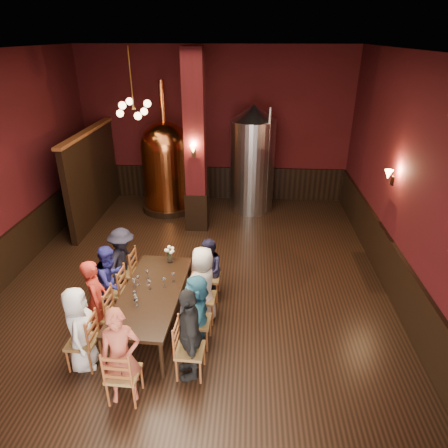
# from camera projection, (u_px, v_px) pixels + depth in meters

# --- Properties ---
(room) EXTENTS (10.00, 10.02, 4.50)m
(room) POSITION_uv_depth(u_px,v_px,m) (191.00, 184.00, 7.37)
(room) COLOR black
(room) RESTS_ON ground
(wainscot_right) EXTENTS (0.08, 9.90, 1.00)m
(wainscot_right) POSITION_uv_depth(u_px,v_px,m) (393.00, 272.00, 7.89)
(wainscot_right) COLOR black
(wainscot_right) RESTS_ON ground
(wainscot_back) EXTENTS (7.90, 0.08, 1.00)m
(wainscot_back) POSITION_uv_depth(u_px,v_px,m) (215.00, 182.00, 12.58)
(wainscot_back) COLOR black
(wainscot_back) RESTS_ON ground
(wainscot_left) EXTENTS (0.08, 9.90, 1.00)m
(wainscot_left) POSITION_uv_depth(u_px,v_px,m) (7.00, 258.00, 8.36)
(wainscot_left) COLOR black
(wainscot_left) RESTS_ON ground
(column) EXTENTS (0.58, 0.58, 4.50)m
(column) POSITION_uv_depth(u_px,v_px,m) (195.00, 145.00, 9.90)
(column) COLOR #470F14
(column) RESTS_ON ground
(partition) EXTENTS (0.22, 3.50, 2.40)m
(partition) POSITION_uv_depth(u_px,v_px,m) (93.00, 177.00, 10.89)
(partition) COLOR black
(partition) RESTS_ON ground
(pendant_cluster) EXTENTS (0.90, 0.90, 1.70)m
(pendant_cluster) POSITION_uv_depth(u_px,v_px,m) (134.00, 109.00, 9.71)
(pendant_cluster) COLOR #A57226
(pendant_cluster) RESTS_ON room
(sconce_wall) EXTENTS (0.20, 0.20, 0.36)m
(sconce_wall) POSITION_uv_depth(u_px,v_px,m) (393.00, 177.00, 7.87)
(sconce_wall) COLOR black
(sconce_wall) RESTS_ON room
(sconce_column) EXTENTS (0.20, 0.20, 0.36)m
(sconce_column) POSITION_uv_depth(u_px,v_px,m) (194.00, 150.00, 9.65)
(sconce_column) COLOR black
(sconce_column) RESTS_ON column
(dining_table) EXTENTS (1.09, 2.44, 0.75)m
(dining_table) POSITION_uv_depth(u_px,v_px,m) (152.00, 295.00, 6.88)
(dining_table) COLOR black
(dining_table) RESTS_ON ground
(chair_0) EXTENTS (0.48, 0.48, 0.92)m
(chair_0) POSITION_uv_depth(u_px,v_px,m) (82.00, 341.00, 6.17)
(chair_0) COLOR #994F26
(chair_0) RESTS_ON ground
(person_0) EXTENTS (0.58, 0.77, 1.42)m
(person_0) POSITION_uv_depth(u_px,v_px,m) (79.00, 329.00, 6.06)
(person_0) COLOR white
(person_0) RESTS_ON ground
(chair_1) EXTENTS (0.48, 0.48, 0.92)m
(chair_1) POSITION_uv_depth(u_px,v_px,m) (99.00, 314.00, 6.77)
(chair_1) COLOR #994F26
(chair_1) RESTS_ON ground
(person_1) EXTENTS (0.51, 0.63, 1.50)m
(person_1) POSITION_uv_depth(u_px,v_px,m) (96.00, 300.00, 6.64)
(person_1) COLOR #A5281C
(person_1) RESTS_ON ground
(chair_2) EXTENTS (0.48, 0.48, 0.92)m
(chair_2) POSITION_uv_depth(u_px,v_px,m) (113.00, 291.00, 7.36)
(chair_2) COLOR #994F26
(chair_2) RESTS_ON ground
(person_2) EXTENTS (0.54, 0.75, 1.40)m
(person_2) POSITION_uv_depth(u_px,v_px,m) (111.00, 281.00, 7.26)
(person_2) COLOR navy
(person_2) RESTS_ON ground
(chair_3) EXTENTS (0.48, 0.48, 0.92)m
(chair_3) POSITION_uv_depth(u_px,v_px,m) (125.00, 272.00, 7.96)
(chair_3) COLOR #994F26
(chair_3) RESTS_ON ground
(person_3) EXTENTS (0.67, 0.99, 1.41)m
(person_3) POSITION_uv_depth(u_px,v_px,m) (123.00, 261.00, 7.85)
(person_3) COLOR black
(person_3) RESTS_ON ground
(chair_4) EXTENTS (0.48, 0.48, 0.92)m
(chair_4) POSITION_uv_depth(u_px,v_px,m) (190.00, 350.00, 6.01)
(chair_4) COLOR #994F26
(chair_4) RESTS_ON ground
(person_4) EXTENTS (0.58, 0.97, 1.55)m
(person_4) POSITION_uv_depth(u_px,v_px,m) (189.00, 334.00, 5.87)
(person_4) COLOR black
(person_4) RESTS_ON ground
(chair_5) EXTENTS (0.48, 0.48, 0.92)m
(chair_5) POSITION_uv_depth(u_px,v_px,m) (198.00, 321.00, 6.61)
(chair_5) COLOR #994F26
(chair_5) RESTS_ON ground
(person_5) EXTENTS (0.58, 1.28, 1.33)m
(person_5) POSITION_uv_depth(u_px,v_px,m) (197.00, 311.00, 6.52)
(person_5) COLOR teal
(person_5) RESTS_ON ground
(chair_6) EXTENTS (0.48, 0.48, 0.92)m
(chair_6) POSITION_uv_depth(u_px,v_px,m) (204.00, 297.00, 7.20)
(chair_6) COLOR #994F26
(chair_6) RESTS_ON ground
(person_6) EXTENTS (0.62, 0.80, 1.46)m
(person_6) POSITION_uv_depth(u_px,v_px,m) (203.00, 285.00, 7.08)
(person_6) COLOR silver
(person_6) RESTS_ON ground
(chair_7) EXTENTS (0.48, 0.48, 0.92)m
(chair_7) POSITION_uv_depth(u_px,v_px,m) (209.00, 277.00, 7.80)
(chair_7) COLOR #994F26
(chair_7) RESTS_ON ground
(person_7) EXTENTS (0.45, 0.67, 1.26)m
(person_7) POSITION_uv_depth(u_px,v_px,m) (209.00, 269.00, 7.72)
(person_7) COLOR #1C1A35
(person_7) RESTS_ON ground
(chair_8) EXTENTS (0.48, 0.48, 0.92)m
(chair_8) POSITION_uv_depth(u_px,v_px,m) (123.00, 373.00, 5.59)
(chair_8) COLOR #994F26
(chair_8) RESTS_ON ground
(person_8) EXTENTS (0.63, 0.50, 1.53)m
(person_8) POSITION_uv_depth(u_px,v_px,m) (121.00, 357.00, 5.46)
(person_8) COLOR #AB4D39
(person_8) RESTS_ON ground
(copper_kettle) EXTENTS (1.76, 1.76, 3.67)m
(copper_kettle) POSITION_uv_depth(u_px,v_px,m) (166.00, 166.00, 11.40)
(copper_kettle) COLOR black
(copper_kettle) RESTS_ON ground
(steel_vessel) EXTENTS (1.59, 1.59, 3.03)m
(steel_vessel) POSITION_uv_depth(u_px,v_px,m) (252.00, 159.00, 11.33)
(steel_vessel) COLOR #B2B2B7
(steel_vessel) RESTS_ON ground
(rose_vase) EXTENTS (0.20, 0.20, 0.34)m
(rose_vase) POSITION_uv_depth(u_px,v_px,m) (169.00, 252.00, 7.65)
(rose_vase) COLOR white
(rose_vase) RESTS_ON dining_table
(wine_glass_0) EXTENTS (0.07, 0.07, 0.17)m
(wine_glass_0) POSITION_uv_depth(u_px,v_px,m) (147.00, 275.00, 7.17)
(wine_glass_0) COLOR white
(wine_glass_0) RESTS_ON dining_table
(wine_glass_1) EXTENTS (0.07, 0.07, 0.17)m
(wine_glass_1) POSITION_uv_depth(u_px,v_px,m) (137.00, 301.00, 6.47)
(wine_glass_1) COLOR white
(wine_glass_1) RESTS_ON dining_table
(wine_glass_2) EXTENTS (0.07, 0.07, 0.17)m
(wine_glass_2) POSITION_uv_depth(u_px,v_px,m) (135.00, 296.00, 6.61)
(wine_glass_2) COLOR white
(wine_glass_2) RESTS_ON dining_table
(wine_glass_3) EXTENTS (0.07, 0.07, 0.17)m
(wine_glass_3) POSITION_uv_depth(u_px,v_px,m) (135.00, 297.00, 6.57)
(wine_glass_3) COLOR white
(wine_glass_3) RESTS_ON dining_table
(wine_glass_4) EXTENTS (0.07, 0.07, 0.17)m
(wine_glass_4) POSITION_uv_depth(u_px,v_px,m) (134.00, 283.00, 6.94)
(wine_glass_4) COLOR white
(wine_glass_4) RESTS_ON dining_table
(wine_glass_5) EXTENTS (0.07, 0.07, 0.17)m
(wine_glass_5) POSITION_uv_depth(u_px,v_px,m) (149.00, 285.00, 6.89)
(wine_glass_5) COLOR white
(wine_glass_5) RESTS_ON dining_table
(wine_glass_6) EXTENTS (0.07, 0.07, 0.17)m
(wine_glass_6) POSITION_uv_depth(u_px,v_px,m) (174.00, 278.00, 7.09)
(wine_glass_6) COLOR white
(wine_glass_6) RESTS_ON dining_table
(wine_glass_7) EXTENTS (0.07, 0.07, 0.17)m
(wine_glass_7) POSITION_uv_depth(u_px,v_px,m) (138.00, 281.00, 7.01)
(wine_glass_7) COLOR white
(wine_glass_7) RESTS_ON dining_table
(wine_glass_8) EXTENTS (0.07, 0.07, 0.17)m
(wine_glass_8) POSITION_uv_depth(u_px,v_px,m) (164.00, 283.00, 6.95)
(wine_glass_8) COLOR white
(wine_glass_8) RESTS_ON dining_table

